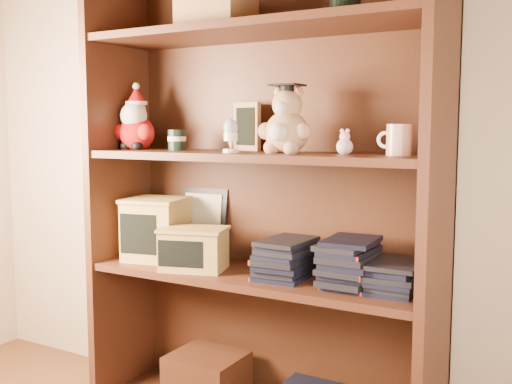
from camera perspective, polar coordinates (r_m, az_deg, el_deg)
bookcase at (r=2.01m, az=0.65°, el=-1.03°), size 1.20×0.35×1.60m
shelf_lower at (r=2.01m, az=0.00°, el=-8.05°), size 1.14×0.33×0.02m
shelf_upper at (r=1.95m, az=0.00°, el=3.44°), size 1.14×0.33×0.02m
santa_plush at (r=2.23m, az=-11.39°, el=6.32°), size 0.18×0.13×0.25m
teachers_tin at (r=2.12m, az=-7.54°, el=4.95°), size 0.06×0.06×0.07m
chalkboard_plaque at (r=2.10m, az=-0.87°, el=6.18°), size 0.13×0.09×0.17m
egg_cup at (r=1.91m, az=-2.43°, el=5.49°), size 0.05×0.05×0.11m
grad_teddy_bear at (r=1.89m, az=2.87°, el=6.28°), size 0.18×0.16×0.22m
pink_figurine at (r=1.81m, az=8.45°, el=4.51°), size 0.05×0.05×0.08m
teacher_mug at (r=1.76m, az=13.40°, el=4.85°), size 0.10×0.07×0.09m
certificate_frame at (r=2.25m, az=-5.06°, el=-2.86°), size 0.20×0.05×0.25m
treats_box at (r=2.21m, az=-9.49°, el=-3.44°), size 0.24×0.24×0.22m
pencils_box at (r=2.04m, az=-5.96°, el=-5.36°), size 0.25×0.21×0.14m
book_stack_left at (r=1.94m, az=2.89°, el=-6.25°), size 0.14×0.20×0.13m
book_stack_mid at (r=1.85m, az=8.80°, el=-6.64°), size 0.14×0.20×0.14m
book_stack_right at (r=1.81m, az=13.05°, el=-7.79°), size 0.14×0.20×0.10m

